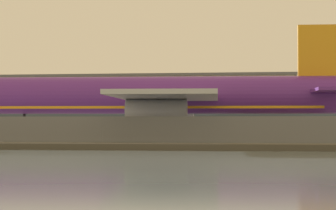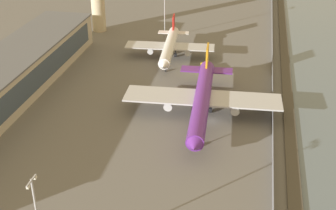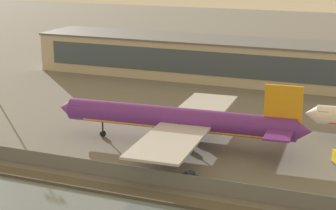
{
  "view_description": "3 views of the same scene",
  "coord_description": "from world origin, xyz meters",
  "views": [
    {
      "loc": [
        13.07,
        -71.35,
        2.2
      ],
      "look_at": [
        3.24,
        2.68,
        4.1
      ],
      "focal_mm": 70.0,
      "sensor_mm": 36.0,
      "label": 1
    },
    {
      "loc": [
        -108.78,
        -9.61,
        61.43
      ],
      "look_at": [
        2.33,
        12.18,
        2.43
      ],
      "focal_mm": 50.0,
      "sensor_mm": 36.0,
      "label": 2
    },
    {
      "loc": [
        37.61,
        -91.01,
        35.9
      ],
      "look_at": [
        -2.93,
        10.09,
        5.53
      ],
      "focal_mm": 60.0,
      "sensor_mm": 36.0,
      "label": 3
    }
  ],
  "objects": [
    {
      "name": "perimeter_fence",
      "position": [
        0.0,
        -16.0,
        1.32
      ],
      "size": [
        280.0,
        0.1,
        2.65
      ],
      "color": "slate",
      "rests_on": "ground"
    },
    {
      "name": "terminal_building",
      "position": [
        -4.5,
        60.04,
        5.71
      ],
      "size": [
        113.69,
        18.16,
        11.4
      ],
      "color": "#BCB299",
      "rests_on": "ground"
    },
    {
      "name": "cargo_jet_purple",
      "position": [
        2.65,
        2.92,
        5.05
      ],
      "size": [
        49.44,
        42.87,
        13.24
      ],
      "color": "#602889",
      "rests_on": "ground"
    },
    {
      "name": "shoreline_seawall",
      "position": [
        0.0,
        -20.5,
        0.25
      ],
      "size": [
        320.0,
        3.0,
        0.5
      ],
      "color": "#474238",
      "rests_on": "ground"
    },
    {
      "name": "ground_plane",
      "position": [
        0.0,
        0.0,
        0.0
      ],
      "size": [
        500.0,
        500.0,
        0.0
      ],
      "primitive_type": "plane",
      "color": "#66635E"
    },
    {
      "name": "baggage_tug",
      "position": [
        10.32,
        -12.98,
        0.81
      ],
      "size": [
        3.58,
        2.92,
        1.8
      ],
      "color": "#1E2328",
      "rests_on": "ground"
    }
  ]
}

